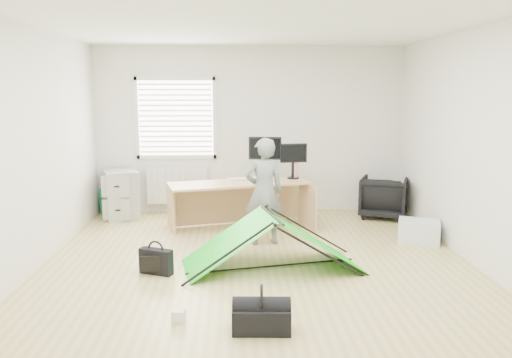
{
  "coord_description": "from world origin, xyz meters",
  "views": [
    {
      "loc": [
        -0.25,
        -5.44,
        1.98
      ],
      "look_at": [
        0.0,
        0.4,
        0.95
      ],
      "focal_mm": 35.0,
      "sensor_mm": 36.0,
      "label": 1
    }
  ],
  "objects_px": {
    "desk": "(240,206)",
    "storage_crate": "(419,231)",
    "thermos": "(295,170)",
    "duffel_bag": "(262,319)",
    "monitor_left": "(265,164)",
    "monitor_right": "(293,166)",
    "person": "(264,192)",
    "office_chair": "(384,197)",
    "laptop_bag": "(156,261)",
    "kite": "(272,242)",
    "filing_cabinet": "(121,194)"
  },
  "relations": [
    {
      "from": "desk",
      "to": "storage_crate",
      "type": "bearing_deg",
      "value": -32.65
    },
    {
      "from": "thermos",
      "to": "duffel_bag",
      "type": "distance_m",
      "value": 3.6
    },
    {
      "from": "monitor_left",
      "to": "monitor_right",
      "type": "bearing_deg",
      "value": 9.83
    },
    {
      "from": "desk",
      "to": "person",
      "type": "xyz_separation_m",
      "value": [
        0.31,
        -0.75,
        0.36
      ]
    },
    {
      "from": "office_chair",
      "to": "monitor_left",
      "type": "bearing_deg",
      "value": 30.95
    },
    {
      "from": "laptop_bag",
      "to": "person",
      "type": "bearing_deg",
      "value": 63.94
    },
    {
      "from": "desk",
      "to": "kite",
      "type": "bearing_deg",
      "value": -92.98
    },
    {
      "from": "thermos",
      "to": "person",
      "type": "bearing_deg",
      "value": -117.3
    },
    {
      "from": "filing_cabinet",
      "to": "storage_crate",
      "type": "bearing_deg",
      "value": -40.34
    },
    {
      "from": "desk",
      "to": "office_chair",
      "type": "xyz_separation_m",
      "value": [
        2.29,
        0.56,
        -0.02
      ]
    },
    {
      "from": "person",
      "to": "kite",
      "type": "relative_size",
      "value": 0.71
    },
    {
      "from": "filing_cabinet",
      "to": "storage_crate",
      "type": "xyz_separation_m",
      "value": [
        4.25,
        -1.52,
        -0.23
      ]
    },
    {
      "from": "monitor_right",
      "to": "storage_crate",
      "type": "bearing_deg",
      "value": -42.33
    },
    {
      "from": "duffel_bag",
      "to": "storage_crate",
      "type": "bearing_deg",
      "value": 50.21
    },
    {
      "from": "filing_cabinet",
      "to": "duffel_bag",
      "type": "height_order",
      "value": "filing_cabinet"
    },
    {
      "from": "monitor_right",
      "to": "duffel_bag",
      "type": "height_order",
      "value": "monitor_right"
    },
    {
      "from": "monitor_right",
      "to": "kite",
      "type": "relative_size",
      "value": 0.21
    },
    {
      "from": "kite",
      "to": "monitor_right",
      "type": "bearing_deg",
      "value": 64.76
    },
    {
      "from": "storage_crate",
      "to": "laptop_bag",
      "type": "xyz_separation_m",
      "value": [
        -3.31,
        -1.04,
        -0.01
      ]
    },
    {
      "from": "desk",
      "to": "monitor_right",
      "type": "height_order",
      "value": "monitor_right"
    },
    {
      "from": "desk",
      "to": "person",
      "type": "bearing_deg",
      "value": -82.36
    },
    {
      "from": "monitor_left",
      "to": "office_chair",
      "type": "height_order",
      "value": "monitor_left"
    },
    {
      "from": "monitor_left",
      "to": "person",
      "type": "xyz_separation_m",
      "value": [
        -0.07,
        -1.01,
        -0.22
      ]
    },
    {
      "from": "thermos",
      "to": "laptop_bag",
      "type": "xyz_separation_m",
      "value": [
        -1.78,
        -2.08,
        -0.67
      ]
    },
    {
      "from": "filing_cabinet",
      "to": "kite",
      "type": "relative_size",
      "value": 0.38
    },
    {
      "from": "duffel_bag",
      "to": "kite",
      "type": "bearing_deg",
      "value": 85.43
    },
    {
      "from": "storage_crate",
      "to": "duffel_bag",
      "type": "xyz_separation_m",
      "value": [
        -2.23,
        -2.41,
        -0.04
      ]
    },
    {
      "from": "filing_cabinet",
      "to": "monitor_right",
      "type": "height_order",
      "value": "monitor_right"
    },
    {
      "from": "monitor_left",
      "to": "storage_crate",
      "type": "relative_size",
      "value": 0.92
    },
    {
      "from": "storage_crate",
      "to": "duffel_bag",
      "type": "height_order",
      "value": "storage_crate"
    },
    {
      "from": "storage_crate",
      "to": "kite",
      "type": "bearing_deg",
      "value": -156.25
    },
    {
      "from": "office_chair",
      "to": "person",
      "type": "xyz_separation_m",
      "value": [
        -1.98,
        -1.31,
        0.37
      ]
    },
    {
      "from": "monitor_right",
      "to": "person",
      "type": "relative_size",
      "value": 0.29
    },
    {
      "from": "kite",
      "to": "storage_crate",
      "type": "xyz_separation_m",
      "value": [
        2.03,
        0.89,
        -0.16
      ]
    },
    {
      "from": "laptop_bag",
      "to": "storage_crate",
      "type": "bearing_deg",
      "value": 41.08
    },
    {
      "from": "person",
      "to": "filing_cabinet",
      "type": "bearing_deg",
      "value": -43.85
    },
    {
      "from": "filing_cabinet",
      "to": "office_chair",
      "type": "height_order",
      "value": "filing_cabinet"
    },
    {
      "from": "filing_cabinet",
      "to": "kite",
      "type": "bearing_deg",
      "value": -68.0
    },
    {
      "from": "office_chair",
      "to": "person",
      "type": "relative_size",
      "value": 0.51
    },
    {
      "from": "desk",
      "to": "filing_cabinet",
      "type": "bearing_deg",
      "value": 143.25
    },
    {
      "from": "monitor_right",
      "to": "duffel_bag",
      "type": "bearing_deg",
      "value": -109.56
    },
    {
      "from": "office_chair",
      "to": "kite",
      "type": "distance_m",
      "value": 2.95
    },
    {
      "from": "kite",
      "to": "duffel_bag",
      "type": "bearing_deg",
      "value": -109.34
    },
    {
      "from": "monitor_left",
      "to": "kite",
      "type": "bearing_deg",
      "value": -82.35
    },
    {
      "from": "desk",
      "to": "kite",
      "type": "height_order",
      "value": "desk"
    },
    {
      "from": "monitor_left",
      "to": "duffel_bag",
      "type": "distance_m",
      "value": 3.55
    },
    {
      "from": "laptop_bag",
      "to": "filing_cabinet",
      "type": "bearing_deg",
      "value": 133.88
    },
    {
      "from": "thermos",
      "to": "monitor_left",
      "type": "bearing_deg",
      "value": -177.89
    },
    {
      "from": "office_chair",
      "to": "storage_crate",
      "type": "relative_size",
      "value": 1.37
    },
    {
      "from": "monitor_left",
      "to": "monitor_right",
      "type": "xyz_separation_m",
      "value": [
        0.42,
        0.01,
        -0.04
      ]
    }
  ]
}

